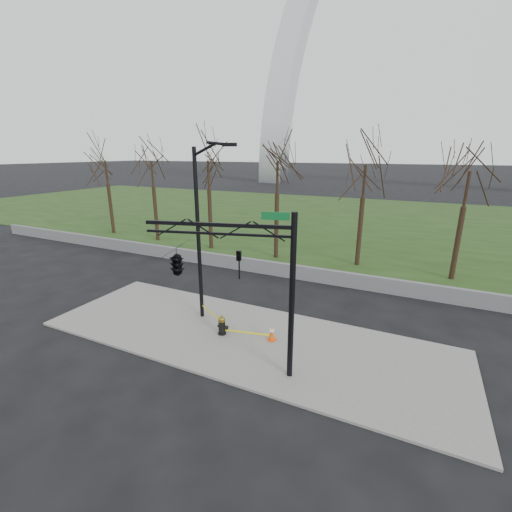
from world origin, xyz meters
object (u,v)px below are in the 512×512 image
at_px(fire_hydrant, 222,326).
at_px(traffic_cone, 272,333).
at_px(traffic_signal_mast, 198,263).
at_px(street_light, 201,224).

distance_m(fire_hydrant, traffic_cone, 2.22).
distance_m(traffic_cone, traffic_signal_mast, 4.92).
bearing_deg(traffic_cone, traffic_signal_mast, -120.27).
bearing_deg(fire_hydrant, street_light, 148.89).
xyz_separation_m(fire_hydrant, street_light, (-1.56, 1.04, 4.18)).
distance_m(street_light, traffic_signal_mast, 3.99).
bearing_deg(traffic_cone, fire_hydrant, -167.62).
relative_size(street_light, traffic_signal_mast, 1.37).
distance_m(fire_hydrant, street_light, 4.59).
bearing_deg(traffic_cone, street_light, 171.41).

